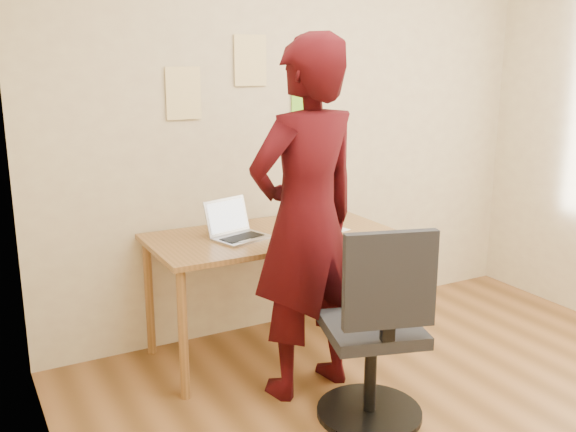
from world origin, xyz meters
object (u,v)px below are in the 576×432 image
person (306,221)px  desk (269,247)px  office_chair (376,341)px  laptop (236,229)px  phone (320,234)px

person → desk: bearing=-103.1°
desk → office_chair: 0.99m
laptop → office_chair: 1.07m
phone → person: person is taller
desk → person: bearing=-94.3°
phone → office_chair: office_chair is taller
desk → phone: size_ratio=10.24×
laptop → phone: bearing=-38.7°
laptop → phone: laptop is taller
desk → laptop: 0.25m
desk → laptop: (-0.21, 0.00, 0.14)m
laptop → office_chair: (0.29, -0.96, -0.36)m
phone → desk: bearing=134.7°
desk → phone: bearing=-36.1°
office_chair → laptop: bearing=123.8°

